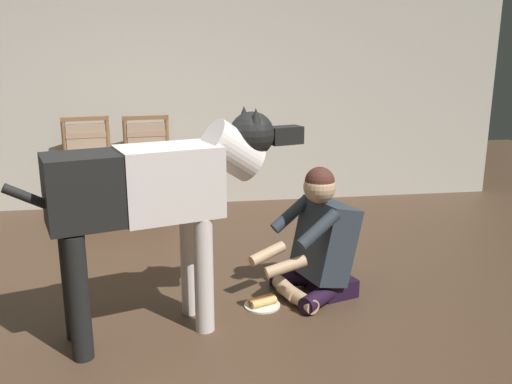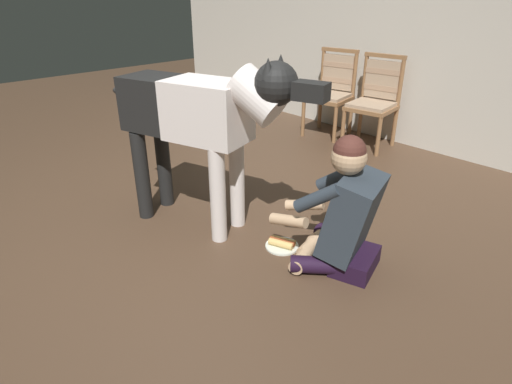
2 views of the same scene
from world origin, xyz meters
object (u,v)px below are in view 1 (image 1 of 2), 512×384
at_px(dining_chair_left_of_pair, 89,162).
at_px(dining_chair_right_of_pair, 149,161).
at_px(person_sitting_on_floor, 318,243).
at_px(large_dog, 159,191).
at_px(hot_dog_on_plate, 262,302).

relative_size(dining_chair_left_of_pair, dining_chair_right_of_pair, 1.00).
distance_m(person_sitting_on_floor, large_dog, 1.16).
distance_m(dining_chair_right_of_pair, person_sitting_on_floor, 2.45).
relative_size(dining_chair_left_of_pair, person_sitting_on_floor, 1.12).
distance_m(large_dog, hot_dog_on_plate, 1.04).
bearing_deg(dining_chair_right_of_pair, hot_dog_on_plate, -71.10).
distance_m(dining_chair_right_of_pair, hot_dog_on_plate, 2.45).
bearing_deg(large_dog, dining_chair_left_of_pair, 106.92).
xyz_separation_m(dining_chair_left_of_pair, hot_dog_on_plate, (1.36, -2.27, -0.52)).
xyz_separation_m(dining_chair_left_of_pair, dining_chair_right_of_pair, (0.58, 0.00, 0.00)).
height_order(person_sitting_on_floor, hot_dog_on_plate, person_sitting_on_floor).
height_order(dining_chair_left_of_pair, person_sitting_on_floor, dining_chair_left_of_pair).
xyz_separation_m(dining_chair_right_of_pair, large_dog, (0.16, -2.46, 0.30)).
relative_size(dining_chair_right_of_pair, person_sitting_on_floor, 1.12).
bearing_deg(person_sitting_on_floor, hot_dog_on_plate, -162.81).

